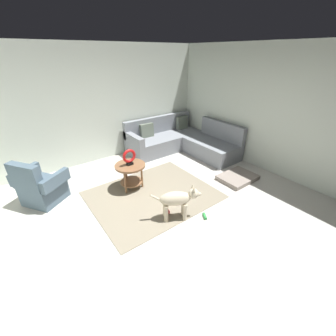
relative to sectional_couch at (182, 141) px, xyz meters
name	(u,v)px	position (x,y,z in m)	size (l,w,h in m)	color
ground_plane	(168,219)	(-1.99, -2.02, -0.34)	(6.00, 6.00, 0.10)	beige
wall_back	(94,106)	(-1.99, 0.92, 1.06)	(6.00, 0.12, 2.70)	silver
wall_right	(278,113)	(0.95, -2.02, 1.06)	(0.12, 6.00, 2.70)	silver
area_rug	(153,195)	(-1.84, -1.32, -0.28)	(2.30, 1.90, 0.01)	gray
sectional_couch	(182,141)	(0.00, 0.00, 0.00)	(2.20, 2.25, 0.88)	gray
armchair	(41,187)	(-3.58, -0.28, 0.03)	(0.95, 1.00, 0.88)	#4C6070
side_table	(130,170)	(-2.04, -0.85, 0.13)	(0.60, 0.60, 0.54)	brown
torus_sculpture	(129,157)	(-2.04, -0.85, 0.42)	(0.28, 0.08, 0.33)	black
dog_bed_mat	(238,177)	(-0.01, -1.94, -0.24)	(0.80, 0.60, 0.09)	gray
dog	(178,200)	(-1.87, -2.13, 0.09)	(0.76, 0.47, 0.63)	beige
dog_toy_ball	(167,212)	(-1.95, -1.95, -0.24)	(0.09, 0.09, 0.09)	red
dog_toy_rope	(205,216)	(-1.49, -2.40, -0.26)	(0.05, 0.05, 0.14)	green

